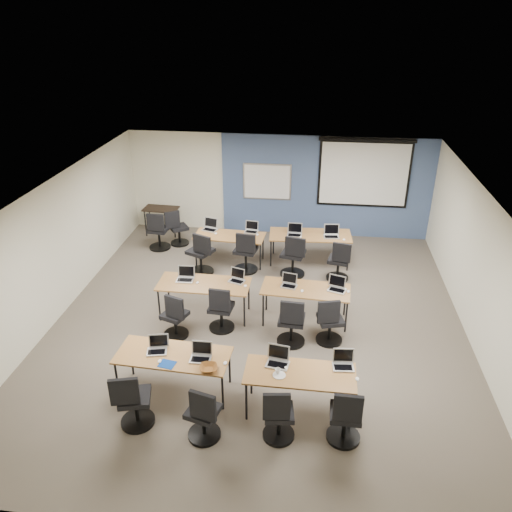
# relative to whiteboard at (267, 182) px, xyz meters

# --- Properties ---
(floor) EXTENTS (8.00, 9.00, 0.02)m
(floor) POSITION_rel_whiteboard_xyz_m (0.30, -4.43, -1.45)
(floor) COLOR #6B6354
(floor) RESTS_ON ground
(ceiling) EXTENTS (8.00, 9.00, 0.02)m
(ceiling) POSITION_rel_whiteboard_xyz_m (0.30, -4.43, 1.25)
(ceiling) COLOR white
(ceiling) RESTS_ON ground
(wall_back) EXTENTS (8.00, 0.04, 2.70)m
(wall_back) POSITION_rel_whiteboard_xyz_m (0.30, 0.07, -0.10)
(wall_back) COLOR beige
(wall_back) RESTS_ON ground
(wall_front) EXTENTS (8.00, 0.04, 2.70)m
(wall_front) POSITION_rel_whiteboard_xyz_m (0.30, -8.93, -0.10)
(wall_front) COLOR beige
(wall_front) RESTS_ON ground
(wall_left) EXTENTS (0.04, 9.00, 2.70)m
(wall_left) POSITION_rel_whiteboard_xyz_m (-3.70, -4.43, -0.10)
(wall_left) COLOR beige
(wall_left) RESTS_ON ground
(wall_right) EXTENTS (0.04, 9.00, 2.70)m
(wall_right) POSITION_rel_whiteboard_xyz_m (4.30, -4.43, -0.10)
(wall_right) COLOR beige
(wall_right) RESTS_ON ground
(blue_accent_panel) EXTENTS (5.50, 0.04, 2.70)m
(blue_accent_panel) POSITION_rel_whiteboard_xyz_m (1.55, 0.04, -0.10)
(blue_accent_panel) COLOR #3D5977
(blue_accent_panel) RESTS_ON wall_back
(whiteboard) EXTENTS (1.28, 0.03, 0.98)m
(whiteboard) POSITION_rel_whiteboard_xyz_m (0.00, 0.00, 0.00)
(whiteboard) COLOR #B0B0B0
(whiteboard) RESTS_ON wall_back
(projector_screen) EXTENTS (2.40, 0.10, 1.82)m
(projector_screen) POSITION_rel_whiteboard_xyz_m (2.50, -0.02, 0.44)
(projector_screen) COLOR black
(projector_screen) RESTS_ON wall_back
(training_table_front_left) EXTENTS (1.79, 0.75, 0.73)m
(training_table_front_left) POSITION_rel_whiteboard_xyz_m (-0.79, -6.55, -0.77)
(training_table_front_left) COLOR #A77D4A
(training_table_front_left) RESTS_ON floor
(training_table_front_right) EXTENTS (1.66, 0.69, 0.73)m
(training_table_front_right) POSITION_rel_whiteboard_xyz_m (1.20, -6.74, -0.77)
(training_table_front_right) COLOR #A7663B
(training_table_front_right) RESTS_ON floor
(training_table_mid_left) EXTENTS (1.81, 0.76, 0.73)m
(training_table_mid_left) POSITION_rel_whiteboard_xyz_m (-0.80, -4.29, -0.76)
(training_table_mid_left) COLOR #A6653E
(training_table_mid_left) RESTS_ON floor
(training_table_mid_right) EXTENTS (1.71, 0.71, 0.73)m
(training_table_mid_right) POSITION_rel_whiteboard_xyz_m (1.20, -4.25, -0.77)
(training_table_mid_right) COLOR olive
(training_table_mid_right) RESTS_ON floor
(training_table_back_left) EXTENTS (1.67, 0.69, 0.73)m
(training_table_back_left) POSITION_rel_whiteboard_xyz_m (-0.69, -1.95, -0.77)
(training_table_back_left) COLOR #A56C38
(training_table_back_left) RESTS_ON floor
(training_table_back_right) EXTENTS (1.94, 0.81, 0.73)m
(training_table_back_right) POSITION_rel_whiteboard_xyz_m (1.22, -1.67, -0.76)
(training_table_back_right) COLOR #9F6736
(training_table_back_right) RESTS_ON floor
(laptop_0) EXTENTS (0.31, 0.27, 0.24)m
(laptop_0) POSITION_rel_whiteboard_xyz_m (-1.06, -6.48, -0.66)
(laptop_0) COLOR silver
(laptop_0) RESTS_ON training_table_front_left
(mouse_0) EXTENTS (0.06, 0.10, 0.03)m
(mouse_0) POSITION_rel_whiteboard_xyz_m (-0.95, -6.75, -0.71)
(mouse_0) COLOR white
(mouse_0) RESTS_ON training_table_front_left
(task_chair_0) EXTENTS (0.51, 0.51, 0.99)m
(task_chair_0) POSITION_rel_whiteboard_xyz_m (-1.19, -7.35, -1.04)
(task_chair_0) COLOR black
(task_chair_0) RESTS_ON floor
(laptop_1) EXTENTS (0.32, 0.27, 0.24)m
(laptop_1) POSITION_rel_whiteboard_xyz_m (-0.34, -6.58, -0.66)
(laptop_1) COLOR silver
(laptop_1) RESTS_ON training_table_front_left
(mouse_1) EXTENTS (0.08, 0.10, 0.03)m
(mouse_1) POSITION_rel_whiteboard_xyz_m (0.06, -6.67, -0.71)
(mouse_1) COLOR white
(mouse_1) RESTS_ON training_table_front_left
(task_chair_1) EXTENTS (0.49, 0.48, 0.97)m
(task_chair_1) POSITION_rel_whiteboard_xyz_m (-0.12, -7.48, -1.05)
(task_chair_1) COLOR black
(task_chair_1) RESTS_ON floor
(laptop_2) EXTENTS (0.34, 0.29, 0.26)m
(laptop_2) POSITION_rel_whiteboard_xyz_m (0.85, -6.55, -0.66)
(laptop_2) COLOR #A5A5B1
(laptop_2) RESTS_ON training_table_front_right
(mouse_2) EXTENTS (0.09, 0.11, 0.04)m
(mouse_2) POSITION_rel_whiteboard_xyz_m (0.99, -6.68, -0.71)
(mouse_2) COLOR white
(mouse_2) RESTS_ON training_table_front_right
(task_chair_2) EXTENTS (0.47, 0.47, 0.95)m
(task_chair_2) POSITION_rel_whiteboard_xyz_m (0.93, -7.35, -1.06)
(task_chair_2) COLOR black
(task_chair_2) RESTS_ON floor
(laptop_3) EXTENTS (0.32, 0.27, 0.24)m
(laptop_3) POSITION_rel_whiteboard_xyz_m (1.84, -6.50, -0.66)
(laptop_3) COLOR silver
(laptop_3) RESTS_ON training_table_front_right
(mouse_3) EXTENTS (0.06, 0.09, 0.03)m
(mouse_3) POSITION_rel_whiteboard_xyz_m (2.04, -6.79, -0.71)
(mouse_3) COLOR white
(mouse_3) RESTS_ON training_table_front_right
(task_chair_3) EXTENTS (0.49, 0.49, 0.98)m
(task_chair_3) POSITION_rel_whiteboard_xyz_m (1.88, -7.28, -1.05)
(task_chair_3) COLOR black
(task_chair_3) RESTS_ON floor
(laptop_4) EXTENTS (0.34, 0.29, 0.26)m
(laptop_4) POSITION_rel_whiteboard_xyz_m (-1.19, -4.17, -0.66)
(laptop_4) COLOR silver
(laptop_4) RESTS_ON training_table_mid_left
(mouse_4) EXTENTS (0.06, 0.09, 0.03)m
(mouse_4) POSITION_rel_whiteboard_xyz_m (-0.93, -4.29, -0.71)
(mouse_4) COLOR white
(mouse_4) RESTS_ON training_table_mid_left
(task_chair_4) EXTENTS (0.50, 0.48, 0.96)m
(task_chair_4) POSITION_rel_whiteboard_xyz_m (-1.18, -5.11, -1.06)
(task_chair_4) COLOR black
(task_chair_4) RESTS_ON floor
(laptop_5) EXTENTS (0.30, 0.26, 0.23)m
(laptop_5) POSITION_rel_whiteboard_xyz_m (-0.17, -4.09, -0.66)
(laptop_5) COLOR #B2B1B9
(laptop_5) RESTS_ON training_table_mid_left
(mouse_5) EXTENTS (0.06, 0.09, 0.03)m
(mouse_5) POSITION_rel_whiteboard_xyz_m (0.03, -4.31, -0.71)
(mouse_5) COLOR white
(mouse_5) RESTS_ON training_table_mid_left
(task_chair_5) EXTENTS (0.50, 0.50, 0.98)m
(task_chair_5) POSITION_rel_whiteboard_xyz_m (-0.38, -4.77, -1.05)
(task_chair_5) COLOR black
(task_chair_5) RESTS_ON floor
(laptop_6) EXTENTS (0.30, 0.25, 0.23)m
(laptop_6) POSITION_rel_whiteboard_xyz_m (0.87, -4.16, -0.66)
(laptop_6) COLOR #9E9EAA
(laptop_6) RESTS_ON training_table_mid_right
(mouse_6) EXTENTS (0.06, 0.10, 0.03)m
(mouse_6) POSITION_rel_whiteboard_xyz_m (1.14, -4.36, -0.71)
(mouse_6) COLOR white
(mouse_6) RESTS_ON training_table_mid_right
(task_chair_6) EXTENTS (0.52, 0.52, 1.00)m
(task_chair_6) POSITION_rel_whiteboard_xyz_m (0.98, -5.06, -1.04)
(task_chair_6) COLOR black
(task_chair_6) RESTS_ON floor
(laptop_7) EXTENTS (0.33, 0.28, 0.25)m
(laptop_7) POSITION_rel_whiteboard_xyz_m (1.80, -4.20, -0.66)
(laptop_7) COLOR #B3B2B9
(laptop_7) RESTS_ON training_table_mid_right
(mouse_7) EXTENTS (0.06, 0.10, 0.04)m
(mouse_7) POSITION_rel_whiteboard_xyz_m (2.01, -4.28, -0.71)
(mouse_7) COLOR white
(mouse_7) RESTS_ON training_table_mid_right
(task_chair_7) EXTENTS (0.50, 0.50, 0.98)m
(task_chair_7) POSITION_rel_whiteboard_xyz_m (1.67, -4.93, -1.05)
(task_chair_7) COLOR black
(task_chair_7) RESTS_ON floor
(laptop_8) EXTENTS (0.36, 0.30, 0.27)m
(laptop_8) POSITION_rel_whiteboard_xyz_m (-1.22, -1.66, -0.65)
(laptop_8) COLOR silver
(laptop_8) RESTS_ON training_table_back_left
(mouse_8) EXTENTS (0.09, 0.11, 0.04)m
(mouse_8) POSITION_rel_whiteboard_xyz_m (-1.03, -1.91, -0.71)
(mouse_8) COLOR white
(mouse_8) RESTS_ON training_table_back_left
(task_chair_8) EXTENTS (0.62, 0.58, 1.05)m
(task_chair_8) POSITION_rel_whiteboard_xyz_m (-1.25, -2.58, -1.01)
(task_chair_8) COLOR black
(task_chair_8) RESTS_ON floor
(laptop_9) EXTENTS (0.32, 0.27, 0.24)m
(laptop_9) POSITION_rel_whiteboard_xyz_m (-0.20, -1.66, -0.66)
(laptop_9) COLOR #B1B1B4
(laptop_9) RESTS_ON training_table_back_left
(mouse_9) EXTENTS (0.09, 0.12, 0.04)m
(mouse_9) POSITION_rel_whiteboard_xyz_m (-0.03, -1.86, -0.71)
(mouse_9) COLOR white
(mouse_9) RESTS_ON training_table_back_left
(task_chair_9) EXTENTS (0.56, 0.56, 1.04)m
(task_chair_9) POSITION_rel_whiteboard_xyz_m (-0.24, -2.35, -1.02)
(task_chair_9) COLOR black
(task_chair_9) RESTS_ON floor
(laptop_10) EXTENTS (0.35, 0.30, 0.26)m
(laptop_10) POSITION_rel_whiteboard_xyz_m (0.85, -1.72, -0.66)
(laptop_10) COLOR #B6B6BF
(laptop_10) RESTS_ON training_table_back_right
(mouse_10) EXTENTS (0.07, 0.10, 0.03)m
(mouse_10) POSITION_rel_whiteboard_xyz_m (1.00, -1.87, -0.71)
(mouse_10) COLOR white
(mouse_10) RESTS_ON training_table_back_right
(task_chair_10) EXTENTS (0.57, 0.57, 1.05)m
(task_chair_10) POSITION_rel_whiteboard_xyz_m (0.87, -2.43, -1.02)
(task_chair_10) COLOR black
(task_chair_10) RESTS_ON floor
(laptop_11) EXTENTS (0.36, 0.30, 0.27)m
(laptop_11) POSITION_rel_whiteboard_xyz_m (1.72, -1.71, -0.65)
(laptop_11) COLOR silver
(laptop_11) RESTS_ON training_table_back_right
(mouse_11) EXTENTS (0.07, 0.11, 0.04)m
(mouse_11) POSITION_rel_whiteboard_xyz_m (2.01, -1.89, -0.71)
(mouse_11) COLOR white
(mouse_11) RESTS_ON training_table_back_right
(task_chair_11) EXTENTS (0.50, 0.50, 0.98)m
(task_chair_11) POSITION_rel_whiteboard_xyz_m (1.90, -2.49, -1.04)
(task_chair_11) COLOR black
(task_chair_11) RESTS_ON floor
(blue_mousepad) EXTENTS (0.28, 0.24, 0.01)m
(blue_mousepad) POSITION_rel_whiteboard_xyz_m (-0.82, -6.79, -0.72)
(blue_mousepad) COLOR navy
(blue_mousepad) RESTS_ON training_table_front_left
(snack_bowl) EXTENTS (0.38, 0.38, 0.08)m
(snack_bowl) POSITION_rel_whiteboard_xyz_m (-0.16, -6.84, -0.68)
(snack_bowl) COLOR brown
(snack_bowl) RESTS_ON training_table_front_left
(snack_plate) EXTENTS (0.20, 0.20, 0.01)m
(snack_plate) POSITION_rel_whiteboard_xyz_m (0.90, -6.84, -0.71)
(snack_plate) COLOR white
(snack_plate) RESTS_ON training_table_front_right
(coffee_cup) EXTENTS (0.10, 0.10, 0.07)m
(coffee_cup) POSITION_rel_whiteboard_xyz_m (0.87, -6.81, -0.67)
(coffee_cup) COLOR silver
(coffee_cup) RESTS_ON snack_plate
(utility_table) EXTENTS (0.92, 0.51, 0.75)m
(utility_table) POSITION_rel_whiteboard_xyz_m (-2.82, -0.47, -0.79)
(utility_table) COLOR black
(utility_table) RESTS_ON floor
(spare_chair_a) EXTENTS (0.55, 0.48, 0.97)m
(spare_chair_a) POSITION_rel_whiteboard_xyz_m (-2.22, -1.10, -1.05)
(spare_chair_a) COLOR black
(spare_chair_a) RESTS_ON floor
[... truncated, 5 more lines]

